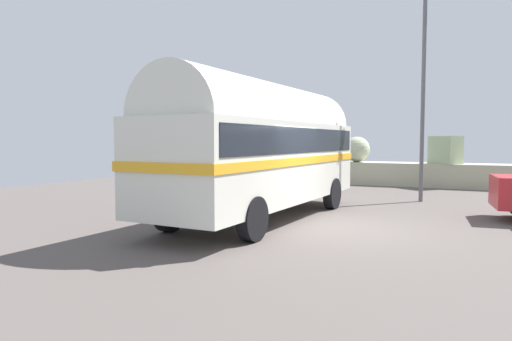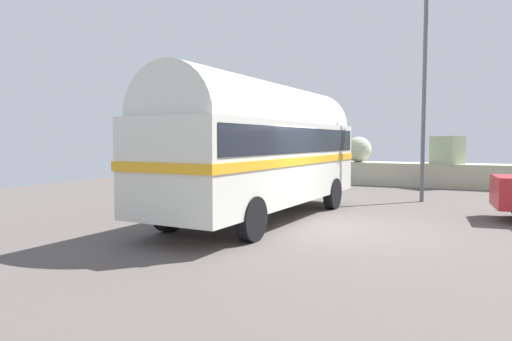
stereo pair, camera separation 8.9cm
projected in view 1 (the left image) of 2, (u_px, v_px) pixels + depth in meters
ground at (336, 228)px, 11.01m from camera, size 32.00×26.00×0.02m
breakwater at (406, 171)px, 21.55m from camera, size 31.36×1.96×2.43m
vintage_coach at (263, 144)px, 12.24m from camera, size 2.89×8.70×3.70m
lamp_post at (425, 85)px, 15.62m from camera, size 0.66×0.66×7.26m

